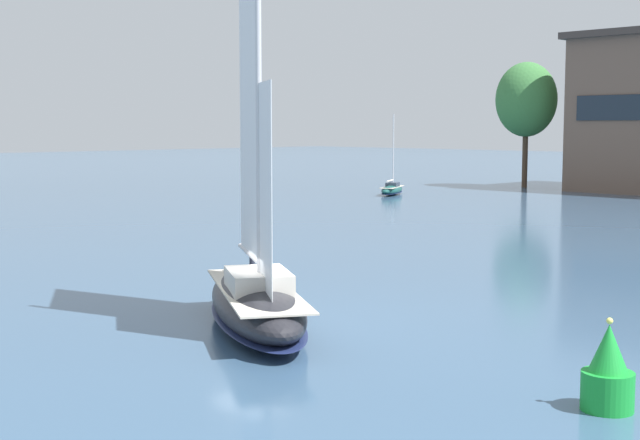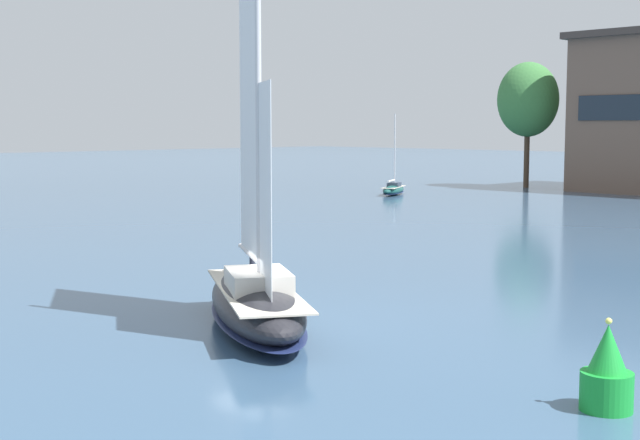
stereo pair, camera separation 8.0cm
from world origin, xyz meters
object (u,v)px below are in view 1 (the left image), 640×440
(sailboat_moored_near_marina, at_px, (392,189))
(channel_buoy, at_px, (608,373))
(tree_shore_left, at_px, (526,100))
(sailboat_main, at_px, (256,297))

(sailboat_moored_near_marina, xyz_separation_m, channel_buoy, (47.83, -47.80, 0.35))
(tree_shore_left, distance_m, sailboat_moored_near_marina, 21.27)
(tree_shore_left, relative_size, sailboat_moored_near_marina, 1.73)
(sailboat_main, height_order, sailboat_moored_near_marina, sailboat_main)
(channel_buoy, bearing_deg, tree_shore_left, 123.78)
(sailboat_moored_near_marina, distance_m, channel_buoy, 67.62)
(tree_shore_left, xyz_separation_m, sailboat_moored_near_marina, (-3.19, -18.93, -9.16))
(sailboat_main, distance_m, sailboat_moored_near_marina, 59.72)
(sailboat_main, bearing_deg, sailboat_moored_near_marina, 126.33)
(sailboat_main, xyz_separation_m, sailboat_moored_near_marina, (-35.38, 48.11, -0.53))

